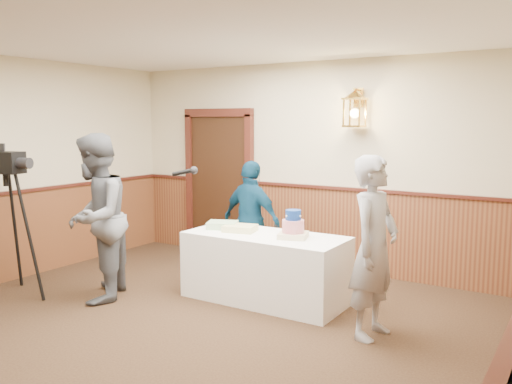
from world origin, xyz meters
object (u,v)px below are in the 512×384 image
(tv_camera_rig, at_px, (9,233))
(assistant_p, at_px, (251,221))
(sheet_cake_yellow, at_px, (240,228))
(baker, at_px, (374,247))
(interviewer, at_px, (96,218))
(sheet_cake_green, at_px, (222,225))
(display_table, at_px, (265,267))
(tiered_cake, at_px, (293,227))

(tv_camera_rig, bearing_deg, assistant_p, 33.57)
(sheet_cake_yellow, bearing_deg, baker, -11.57)
(assistant_p, bearing_deg, sheet_cake_yellow, 120.50)
(interviewer, relative_size, tv_camera_rig, 1.12)
(sheet_cake_yellow, distance_m, sheet_cake_green, 0.28)
(display_table, bearing_deg, assistant_p, 133.27)
(sheet_cake_green, bearing_deg, assistant_p, 86.06)
(baker, xyz_separation_m, assistant_p, (-1.96, 0.97, -0.09))
(tiered_cake, bearing_deg, sheet_cake_yellow, -179.10)
(interviewer, relative_size, baker, 1.10)
(assistant_p, bearing_deg, baker, 163.21)
(sheet_cake_green, xyz_separation_m, baker, (2.00, -0.39, 0.06))
(assistant_p, bearing_deg, tiered_cake, 156.15)
(sheet_cake_yellow, relative_size, sheet_cake_green, 1.04)
(tiered_cake, xyz_separation_m, assistant_p, (-0.92, 0.60, -0.11))
(tiered_cake, relative_size, interviewer, 0.20)
(sheet_cake_yellow, bearing_deg, interviewer, -142.01)
(tiered_cake, bearing_deg, interviewer, -152.83)
(sheet_cake_yellow, height_order, assistant_p, assistant_p)
(baker, xyz_separation_m, tv_camera_rig, (-3.91, -1.09, -0.10))
(display_table, relative_size, sheet_cake_yellow, 5.08)
(interviewer, xyz_separation_m, tv_camera_rig, (-0.92, -0.45, -0.19))
(tiered_cake, distance_m, sheet_cake_green, 0.96)
(tv_camera_rig, bearing_deg, baker, 2.64)
(tiered_cake, relative_size, tv_camera_rig, 0.22)
(display_table, relative_size, baker, 1.06)
(baker, relative_size, tv_camera_rig, 1.02)
(interviewer, xyz_separation_m, baker, (2.99, 0.64, -0.09))
(display_table, xyz_separation_m, assistant_p, (-0.57, 0.61, 0.38))
(tiered_cake, height_order, sheet_cake_yellow, tiered_cake)
(sheet_cake_green, xyz_separation_m, tv_camera_rig, (-1.91, -1.48, -0.04))
(sheet_cake_yellow, distance_m, interviewer, 1.61)
(baker, bearing_deg, tiered_cake, 76.54)
(display_table, relative_size, tv_camera_rig, 1.08)
(interviewer, distance_m, baker, 3.05)
(tiered_cake, height_order, interviewer, interviewer)
(sheet_cake_green, relative_size, interviewer, 0.18)
(display_table, distance_m, interviewer, 1.97)
(sheet_cake_yellow, height_order, tv_camera_rig, tv_camera_rig)
(baker, height_order, tv_camera_rig, baker)
(sheet_cake_yellow, relative_size, tv_camera_rig, 0.21)
(sheet_cake_yellow, bearing_deg, display_table, 0.70)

